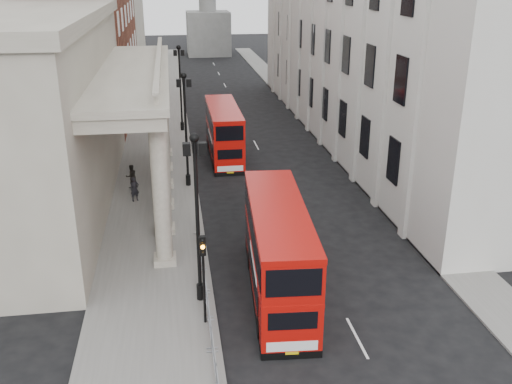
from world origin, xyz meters
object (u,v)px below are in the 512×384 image
lamp_post_mid (186,122)px  pedestrian_a (135,189)px  traffic_light (203,264)px  lamp_post_south (197,208)px  bus_far (224,131)px  bus_near (278,249)px  pedestrian_c (161,169)px  pedestrian_b (131,176)px  lamp_post_north (180,82)px

lamp_post_mid → pedestrian_a: (-3.75, -2.61, -3.93)m
traffic_light → lamp_post_south: bearing=92.8°
lamp_post_south → traffic_light: lamp_post_south is taller
bus_far → traffic_light: bearing=-97.3°
traffic_light → bus_far: traffic_light is taller
lamp_post_mid → traffic_light: 18.11m
bus_near → bus_far: bus_near is taller
bus_far → pedestrian_c: size_ratio=5.99×
lamp_post_mid → pedestrian_b: bearing=179.1°
lamp_post_north → pedestrian_b: (-4.12, -15.94, -3.91)m
lamp_post_north → pedestrian_c: lamp_post_north is taller
lamp_post_south → pedestrian_b: size_ratio=4.73×
pedestrian_a → pedestrian_b: 2.69m
lamp_post_mid → bus_far: lamp_post_mid is taller
pedestrian_b → pedestrian_c: bearing=-170.1°
traffic_light → bus_near: (3.74, 2.25, -0.70)m
lamp_post_mid → bus_near: lamp_post_mid is taller
lamp_post_mid → traffic_light: (0.10, -18.02, -1.80)m
bus_far → lamp_post_north: bearing=110.3°
bus_far → lamp_post_mid: bearing=-115.8°
pedestrian_b → pedestrian_c: 2.54m
bus_near → pedestrian_c: bearing=112.8°
bus_far → pedestrian_b: (-7.46, -6.83, -1.30)m
pedestrian_c → lamp_post_south: bearing=-83.1°
lamp_post_north → pedestrian_a: 19.38m
pedestrian_b → pedestrian_c: size_ratio=1.03×
pedestrian_c → bus_far: bearing=45.6°
lamp_post_north → pedestrian_a: bearing=-101.4°
lamp_post_south → lamp_post_mid: size_ratio=1.00×
lamp_post_south → traffic_light: size_ratio=1.93×
traffic_light → bus_far: (3.24, 24.91, -0.80)m
bus_near → pedestrian_b: bus_near is taller
lamp_post_south → pedestrian_a: lamp_post_south is taller
lamp_post_north → bus_near: (3.84, -31.77, -2.50)m
bus_near → pedestrian_c: bus_near is taller
traffic_light → bus_far: 25.13m
lamp_post_mid → bus_near: size_ratio=0.77×
lamp_post_south → bus_far: (3.34, 22.89, -2.61)m
traffic_light → pedestrian_a: (-3.85, 15.41, -2.12)m
pedestrian_c → lamp_post_north: bearing=82.4°
lamp_post_north → pedestrian_c: (-2.02, -14.52, -3.94)m
traffic_light → lamp_post_mid: bearing=90.3°
bus_far → lamp_post_south: bearing=-98.2°
lamp_post_mid → pedestrian_b: size_ratio=4.73×
lamp_post_south → pedestrian_a: 14.45m
lamp_post_south → pedestrian_a: bearing=105.6°
pedestrian_a → pedestrian_b: size_ratio=0.98×
lamp_post_mid → bus_far: 8.09m
lamp_post_north → bus_far: size_ratio=0.82×
lamp_post_mid → pedestrian_c: (-2.02, 1.48, -3.94)m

